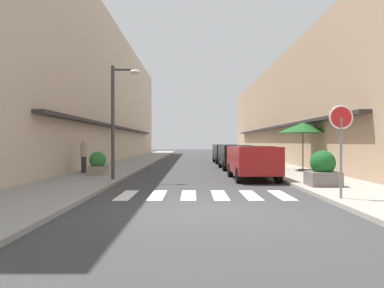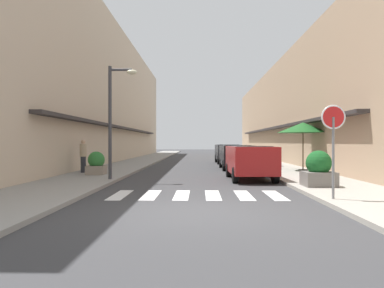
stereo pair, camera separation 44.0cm
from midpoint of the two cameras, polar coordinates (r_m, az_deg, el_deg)
name	(u,v)px [view 1 (the left image)]	position (r m, az deg, el deg)	size (l,w,h in m)	color
ground_plane	(196,163)	(29.46, 0.12, -2.92)	(114.29, 114.29, 0.00)	#38383A
sidewalk_left	(134,162)	(29.83, -9.26, -2.77)	(3.10, 72.73, 0.12)	gray
sidewalk_right	(257,162)	(29.88, 9.49, -2.76)	(3.10, 72.73, 0.12)	#9E998E
building_row_left	(89,95)	(32.46, -15.94, 7.17)	(5.50, 48.75, 11.10)	#C6B299
building_row_right	(302,113)	(32.41, 16.11, 4.65)	(5.50, 48.75, 8.25)	tan
crosswalk	(203,195)	(11.52, 0.59, -7.84)	(5.20, 2.20, 0.01)	silver
parked_car_near	(251,159)	(16.33, 8.32, -2.23)	(1.88, 4.13, 1.47)	maroon
parked_car_mid	(234,154)	(22.61, 5.95, -1.54)	(1.85, 4.29, 1.47)	black
parked_car_far	(225,151)	(29.10, 4.58, -1.14)	(1.87, 4.33, 1.47)	black
round_street_sign	(340,127)	(10.66, 20.59, 2.43)	(0.65, 0.07, 2.50)	slate
street_lamp	(117,109)	(15.60, -12.24, 5.31)	(1.19, 0.28, 4.64)	#38383D
cafe_umbrella	(302,128)	(20.88, 15.88, 2.40)	(2.72, 2.72, 2.58)	#262626
planter_corner	(322,170)	(13.64, 18.36, -3.79)	(1.04, 1.04, 1.23)	slate
planter_midblock	(96,164)	(18.00, -15.11, -2.94)	(0.83, 0.83, 1.08)	gray
planter_far	(272,159)	(24.28, 11.61, -2.34)	(0.78, 0.78, 0.93)	#4C4C4C
pedestrian_walking_near	(83,155)	(19.31, -17.03, -1.66)	(0.34, 0.34, 1.65)	#282B33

